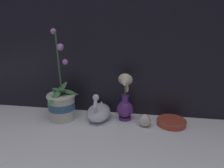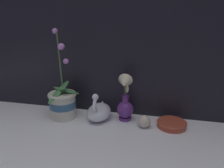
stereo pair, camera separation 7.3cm
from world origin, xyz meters
name	(u,v)px [view 2 (the right image)]	position (x,y,z in m)	size (l,w,h in m)	color
ground_plane	(115,130)	(0.00, 0.00, 0.00)	(2.80, 2.80, 0.00)	white
window_backdrop	(125,6)	(0.00, 0.23, 0.60)	(2.80, 0.03, 1.20)	black
orchid_potted_plant	(63,102)	(-0.32, 0.09, 0.09)	(0.19, 0.21, 0.49)	beige
swan_figurine	(99,111)	(-0.11, 0.11, 0.05)	(0.13, 0.20, 0.17)	white
blue_vase	(125,103)	(0.03, 0.12, 0.10)	(0.09, 0.12, 0.27)	#602D7F
glass_sphere	(144,121)	(0.14, 0.07, 0.03)	(0.07, 0.07, 0.07)	beige
amber_dish	(172,124)	(0.28, 0.10, 0.02)	(0.15, 0.15, 0.03)	#A8422D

